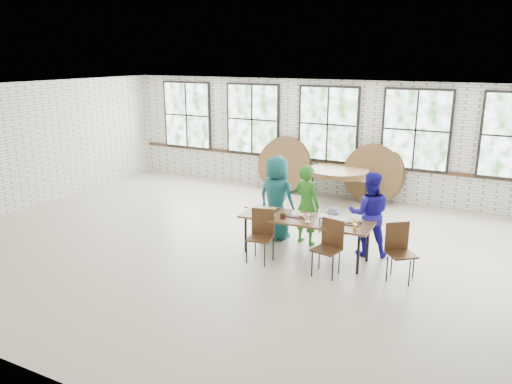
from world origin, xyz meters
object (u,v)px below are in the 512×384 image
(chair_near_right, at_px, (329,242))
(storage_table, at_px, (338,176))
(dining_table, at_px, (306,221))
(chair_near_left, at_px, (261,231))

(chair_near_right, distance_m, storage_table, 4.27)
(dining_table, relative_size, chair_near_left, 2.55)
(chair_near_left, bearing_deg, chair_near_right, -10.19)
(chair_near_left, relative_size, storage_table, 0.51)
(dining_table, bearing_deg, chair_near_left, -143.28)
(chair_near_left, relative_size, chair_near_right, 1.00)
(dining_table, xyz_separation_m, chair_near_right, (0.63, -0.49, -0.13))
(chair_near_right, relative_size, storage_table, 0.51)
(dining_table, bearing_deg, chair_near_right, -39.61)
(chair_near_right, bearing_deg, storage_table, 118.45)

